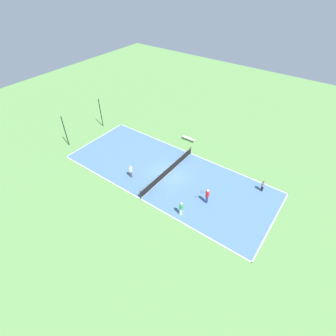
{
  "coord_description": "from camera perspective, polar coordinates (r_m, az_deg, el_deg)",
  "views": [
    {
      "loc": [
        -18.53,
        -13.56,
        20.06
      ],
      "look_at": [
        0.0,
        0.0,
        0.9
      ],
      "focal_mm": 28.0,
      "sensor_mm": 36.0,
      "label": 1
    }
  ],
  "objects": [
    {
      "name": "tennis_ball_near_net",
      "position": [
        32.37,
        -8.88,
        1.11
      ],
      "size": [
        0.07,
        0.07,
        0.07
      ],
      "primitive_type": "sphere",
      "color": "#CCE033",
      "rests_on": "court_surface"
    },
    {
      "name": "fence_post_back_left",
      "position": [
        36.48,
        -21.49,
        7.44
      ],
      "size": [
        0.12,
        0.12,
        4.25
      ],
      "color": "black",
      "rests_on": "ground_plane"
    },
    {
      "name": "fence_post_back_right",
      "position": [
        39.47,
        -14.43,
        11.53
      ],
      "size": [
        0.12,
        0.12,
        4.25
      ],
      "color": "black",
      "rests_on": "ground_plane"
    },
    {
      "name": "player_far_white",
      "position": [
        29.78,
        -8.12,
        -0.59
      ],
      "size": [
        0.5,
        0.5,
        1.62
      ],
      "rotation": [
        0.0,
        0.0,
        1.01
      ],
      "color": "#4C4C51",
      "rests_on": "court_surface"
    },
    {
      "name": "player_baseline_gray",
      "position": [
        29.71,
        19.96,
        -3.59
      ],
      "size": [
        0.39,
        0.39,
        1.36
      ],
      "rotation": [
        0.0,
        0.0,
        1.65
      ],
      "color": "black",
      "rests_on": "court_surface"
    },
    {
      "name": "tennis_ball_far_baseline",
      "position": [
        32.91,
        5.7,
        2.17
      ],
      "size": [
        0.07,
        0.07,
        0.07
      ],
      "primitive_type": "sphere",
      "color": "#CCE033",
      "rests_on": "court_surface"
    },
    {
      "name": "tennis_net",
      "position": [
        30.14,
        0.0,
        -0.51
      ],
      "size": [
        9.77,
        0.1,
        1.04
      ],
      "color": "black",
      "rests_on": "court_surface"
    },
    {
      "name": "court_surface",
      "position": [
        30.49,
        0.0,
        -1.28
      ],
      "size": [
        9.97,
        24.7,
        0.02
      ],
      "color": "#4C729E",
      "rests_on": "ground_plane"
    },
    {
      "name": "tennis_ball_midcourt",
      "position": [
        27.64,
        -0.21,
        -6.53
      ],
      "size": [
        0.07,
        0.07,
        0.07
      ],
      "primitive_type": "sphere",
      "color": "#CCE033",
      "rests_on": "court_surface"
    },
    {
      "name": "player_coach_red",
      "position": [
        26.77,
        8.53,
        -5.85
      ],
      "size": [
        0.66,
        0.99,
        1.84
      ],
      "rotation": [
        0.0,
        0.0,
        1.96
      ],
      "color": "navy",
      "rests_on": "court_surface"
    },
    {
      "name": "ground_plane",
      "position": [
        30.5,
        0.0,
        -1.3
      ],
      "size": [
        80.0,
        80.0,
        0.0
      ],
      "primitive_type": "plane",
      "color": "#60934C"
    },
    {
      "name": "player_far_green",
      "position": [
        25.53,
        2.88,
        -8.62
      ],
      "size": [
        0.49,
        0.49,
        1.67
      ],
      "rotation": [
        0.0,
        0.0,
        2.05
      ],
      "color": "white",
      "rests_on": "court_surface"
    },
    {
      "name": "bench",
      "position": [
        35.88,
        4.49,
        6.46
      ],
      "size": [
        0.36,
        1.85,
        0.45
      ],
      "rotation": [
        0.0,
        0.0,
        1.57
      ],
      "color": "silver",
      "rests_on": "ground_plane"
    }
  ]
}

